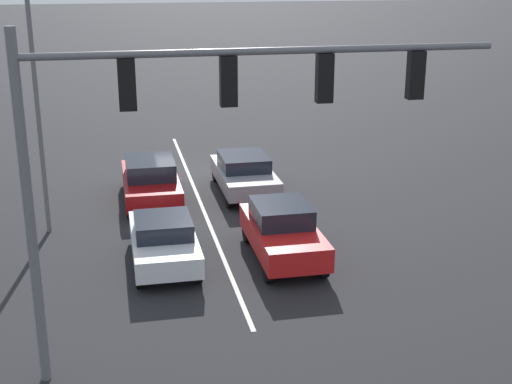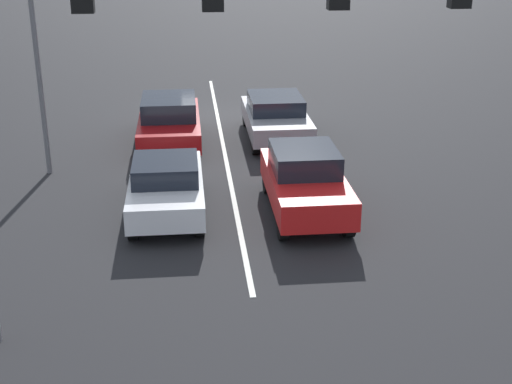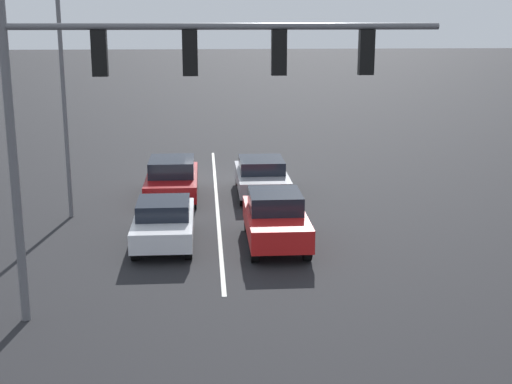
{
  "view_description": "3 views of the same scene",
  "coord_description": "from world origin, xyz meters",
  "px_view_note": "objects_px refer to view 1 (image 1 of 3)",
  "views": [
    {
      "loc": [
        2.91,
        26.99,
        8.08
      ],
      "look_at": [
        -1.02,
        8.16,
        1.81
      ],
      "focal_mm": 50.0,
      "sensor_mm": 36.0,
      "label": 1
    },
    {
      "loc": [
        1.16,
        24.59,
        6.79
      ],
      "look_at": [
        -0.34,
        10.07,
        1.07
      ],
      "focal_mm": 50.0,
      "sensor_mm": 36.0,
      "label": 2
    },
    {
      "loc": [
        0.42,
        29.09,
        6.68
      ],
      "look_at": [
        -1.19,
        7.24,
        1.24
      ],
      "focal_mm": 50.0,
      "sensor_mm": 36.0,
      "label": 3
    }
  ],
  "objects_px": {
    "car_white_midlane_front": "(164,240)",
    "car_gray_leftlane_second": "(244,173)",
    "traffic_signal_gantry": "(191,120)",
    "car_red_leftlane_front": "(283,231)",
    "car_maroon_midlane_second": "(151,180)",
    "street_lamp_right_shoulder": "(41,60)"
  },
  "relations": [
    {
      "from": "car_white_midlane_front",
      "to": "traffic_signal_gantry",
      "type": "relative_size",
      "value": 0.44
    },
    {
      "from": "street_lamp_right_shoulder",
      "to": "car_white_midlane_front",
      "type": "bearing_deg",
      "value": 134.11
    },
    {
      "from": "car_white_midlane_front",
      "to": "car_gray_leftlane_second",
      "type": "relative_size",
      "value": 0.94
    },
    {
      "from": "street_lamp_right_shoulder",
      "to": "traffic_signal_gantry",
      "type": "bearing_deg",
      "value": 111.56
    },
    {
      "from": "car_gray_leftlane_second",
      "to": "traffic_signal_gantry",
      "type": "relative_size",
      "value": 0.46
    },
    {
      "from": "car_white_midlane_front",
      "to": "car_gray_leftlane_second",
      "type": "distance_m",
      "value": 6.77
    },
    {
      "from": "car_maroon_midlane_second",
      "to": "traffic_signal_gantry",
      "type": "xyz_separation_m",
      "value": [
        -0.24,
        10.92,
        4.46
      ]
    },
    {
      "from": "traffic_signal_gantry",
      "to": "car_red_leftlane_front",
      "type": "bearing_deg",
      "value": -121.48
    },
    {
      "from": "car_maroon_midlane_second",
      "to": "car_white_midlane_front",
      "type": "bearing_deg",
      "value": 89.82
    },
    {
      "from": "traffic_signal_gantry",
      "to": "car_maroon_midlane_second",
      "type": "bearing_deg",
      "value": -88.75
    },
    {
      "from": "car_red_leftlane_front",
      "to": "car_maroon_midlane_second",
      "type": "xyz_separation_m",
      "value": [
        3.31,
        -5.9,
        -0.05
      ]
    },
    {
      "from": "car_red_leftlane_front",
      "to": "car_gray_leftlane_second",
      "type": "height_order",
      "value": "car_red_leftlane_front"
    },
    {
      "from": "car_gray_leftlane_second",
      "to": "traffic_signal_gantry",
      "type": "bearing_deg",
      "value": 74.23
    },
    {
      "from": "street_lamp_right_shoulder",
      "to": "car_gray_leftlane_second",
      "type": "bearing_deg",
      "value": -157.95
    },
    {
      "from": "car_white_midlane_front",
      "to": "car_gray_leftlane_second",
      "type": "xyz_separation_m",
      "value": [
        -3.41,
        -5.85,
        0.03
      ]
    },
    {
      "from": "car_white_midlane_front",
      "to": "car_gray_leftlane_second",
      "type": "bearing_deg",
      "value": -120.2
    },
    {
      "from": "car_red_leftlane_front",
      "to": "traffic_signal_gantry",
      "type": "height_order",
      "value": "traffic_signal_gantry"
    },
    {
      "from": "car_white_midlane_front",
      "to": "car_maroon_midlane_second",
      "type": "bearing_deg",
      "value": -90.18
    },
    {
      "from": "car_gray_leftlane_second",
      "to": "car_maroon_midlane_second",
      "type": "bearing_deg",
      "value": 4.1
    },
    {
      "from": "car_maroon_midlane_second",
      "to": "car_gray_leftlane_second",
      "type": "relative_size",
      "value": 1.06
    },
    {
      "from": "car_white_midlane_front",
      "to": "car_gray_leftlane_second",
      "type": "height_order",
      "value": "car_gray_leftlane_second"
    },
    {
      "from": "car_red_leftlane_front",
      "to": "car_white_midlane_front",
      "type": "height_order",
      "value": "car_red_leftlane_front"
    }
  ]
}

